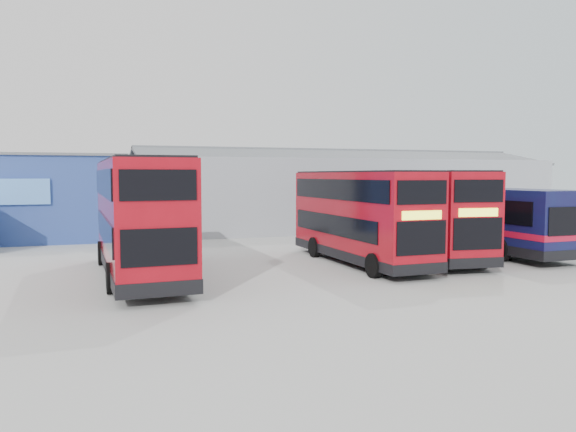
% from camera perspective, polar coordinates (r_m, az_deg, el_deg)
% --- Properties ---
extents(ground_plane, '(120.00, 120.00, 0.00)m').
position_cam_1_polar(ground_plane, '(22.15, 7.62, -5.98)').
color(ground_plane, '#A6A6A0').
rests_on(ground_plane, ground).
extents(office_block, '(12.30, 8.32, 5.12)m').
position_cam_1_polar(office_block, '(37.65, -25.61, 1.78)').
color(office_block, navy).
rests_on(office_block, ground).
extents(maintenance_shed, '(30.50, 12.00, 5.89)m').
position_cam_1_polar(maintenance_shed, '(43.32, 5.06, 2.47)').
color(maintenance_shed, '#979CA5').
rests_on(maintenance_shed, ground).
extents(double_decker_left, '(2.93, 10.67, 4.48)m').
position_cam_1_polar(double_decker_left, '(21.92, -14.89, -0.32)').
color(double_decker_left, maroon).
rests_on(double_decker_left, ground).
extents(double_decker_centre, '(2.58, 9.68, 4.07)m').
position_cam_1_polar(double_decker_centre, '(24.79, 7.26, -0.17)').
color(double_decker_centre, maroon).
rests_on(double_decker_centre, ground).
extents(double_decker_right, '(3.51, 9.86, 4.08)m').
position_cam_1_polar(double_decker_right, '(26.93, 13.48, 0.10)').
color(double_decker_right, maroon).
rests_on(double_decker_right, ground).
extents(single_decker_blue, '(3.06, 12.02, 3.24)m').
position_cam_1_polar(single_decker_blue, '(30.32, 18.51, -0.35)').
color(single_decker_blue, '#0D143B').
rests_on(single_decker_blue, ground).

